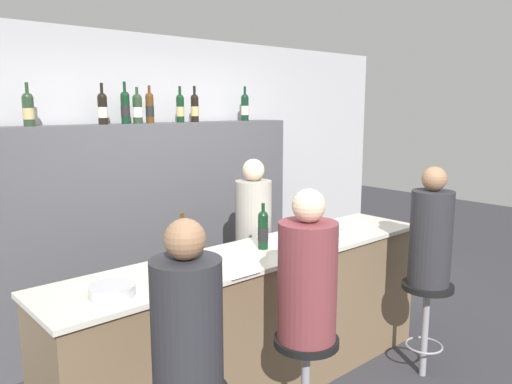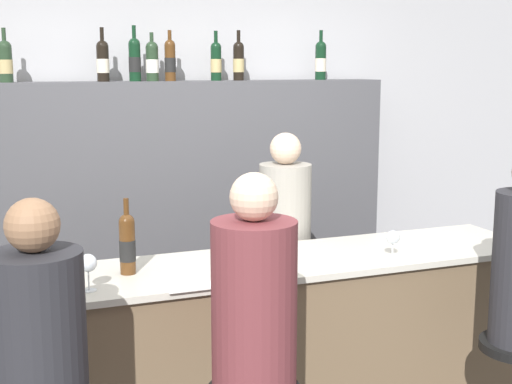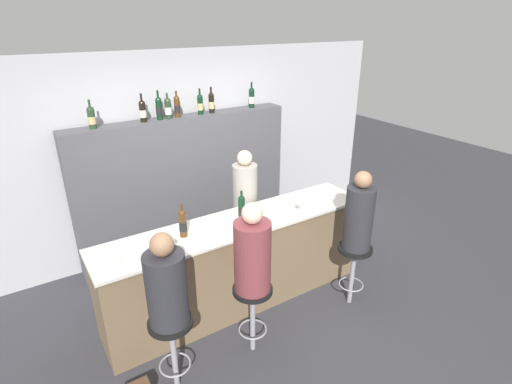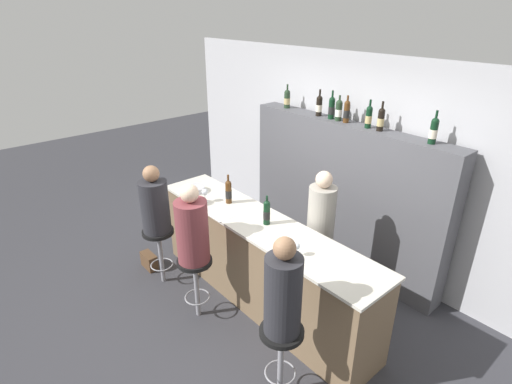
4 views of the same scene
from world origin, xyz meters
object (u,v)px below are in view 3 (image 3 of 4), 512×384
at_px(wine_bottle_backbar_3, 168,108).
at_px(bartender, 245,217).
at_px(wine_bottle_backbar_2, 159,108).
at_px(wine_bottle_backbar_5, 200,104).
at_px(guest_seated_right, 359,215).
at_px(wine_bottle_backbar_6, 211,102).
at_px(metal_bowl, 134,255).
at_px(guest_seated_left, 166,285).
at_px(wine_bottle_counter_0, 183,223).
at_px(guest_seated_middle, 252,253).
at_px(bar_stool_right, 354,260).
at_px(wine_bottle_counter_1, 242,207).
at_px(wine_bottle_backbar_7, 252,97).
at_px(bar_stool_left, 172,336).
at_px(wine_bottle_backbar_1, 143,111).
at_px(wine_glass_1, 300,204).
at_px(wine_bottle_backbar_0, 91,117).
at_px(wine_glass_0, 170,240).
at_px(wine_bottle_backbar_4, 177,106).
at_px(bar_stool_middle, 253,302).

relative_size(wine_bottle_backbar_3, bartender, 0.19).
xyz_separation_m(wine_bottle_backbar_2, wine_bottle_backbar_3, (0.11, 0.00, -0.01)).
bearing_deg(wine_bottle_backbar_5, guest_seated_right, -69.19).
distance_m(wine_bottle_backbar_5, wine_bottle_backbar_6, 0.15).
height_order(wine_bottle_backbar_6, metal_bowl, wine_bottle_backbar_6).
xyz_separation_m(wine_bottle_backbar_5, guest_seated_right, (0.77, -2.02, -0.87)).
xyz_separation_m(wine_bottle_backbar_3, guest_seated_left, (-0.88, -2.02, -0.91)).
xyz_separation_m(wine_bottle_counter_0, wine_bottle_backbar_3, (0.44, 1.31, 0.81)).
relative_size(wine_bottle_counter_0, metal_bowl, 1.45).
height_order(guest_seated_middle, bar_stool_right, guest_seated_middle).
bearing_deg(wine_bottle_counter_0, wine_bottle_backbar_5, 56.99).
height_order(wine_bottle_counter_1, guest_seated_right, guest_seated_right).
distance_m(wine_bottle_backbar_7, metal_bowl, 2.72).
height_order(wine_bottle_backbar_2, bar_stool_left, wine_bottle_backbar_2).
bearing_deg(wine_bottle_backbar_1, wine_bottle_counter_0, -95.88).
relative_size(wine_bottle_backbar_7, bartender, 0.21).
bearing_deg(wine_glass_1, wine_bottle_backbar_0, 138.21).
height_order(wine_bottle_counter_1, wine_bottle_backbar_7, wine_bottle_backbar_7).
xyz_separation_m(wine_bottle_counter_0, wine_bottle_backbar_1, (0.14, 1.31, 0.81)).
xyz_separation_m(bar_stool_left, guest_seated_left, (0.00, 0.00, 0.50)).
relative_size(wine_glass_0, bar_stool_right, 0.22).
relative_size(wine_bottle_counter_0, bartender, 0.22).
xyz_separation_m(wine_bottle_backbar_5, guest_seated_left, (-1.30, -2.02, -0.91)).
bearing_deg(guest_seated_right, wine_bottle_backbar_0, 135.34).
bearing_deg(guest_seated_left, wine_bottle_backbar_2, 69.07).
height_order(wine_bottle_backbar_6, guest_seated_right, wine_bottle_backbar_6).
height_order(wine_bottle_counter_0, guest_seated_left, guest_seated_left).
relative_size(wine_bottle_backbar_0, wine_bottle_backbar_2, 0.92).
bearing_deg(wine_bottle_backbar_5, bar_stool_left, -122.70).
relative_size(wine_bottle_backbar_2, guest_seated_left, 0.42).
relative_size(wine_bottle_backbar_4, metal_bowl, 1.31).
bearing_deg(wine_bottle_backbar_5, bartender, -81.57).
relative_size(wine_bottle_backbar_1, wine_bottle_backbar_2, 0.95).
height_order(wine_bottle_backbar_1, wine_bottle_backbar_5, wine_bottle_backbar_1).
bearing_deg(wine_bottle_backbar_0, wine_glass_0, -81.67).
relative_size(guest_seated_left, bar_stool_right, 1.12).
bearing_deg(wine_bottle_backbar_6, wine_bottle_counter_0, -127.48).
height_order(wine_bottle_backbar_1, wine_bottle_backbar_4, wine_bottle_backbar_1).
xyz_separation_m(wine_bottle_backbar_3, wine_glass_0, (-0.64, -1.50, -0.84)).
bearing_deg(metal_bowl, wine_glass_0, -12.07).
bearing_deg(wine_bottle_backbar_5, wine_bottle_backbar_0, 180.00).
bearing_deg(bar_stool_middle, guest_seated_middle, -90.00).
relative_size(wine_glass_0, bartender, 0.10).
bearing_deg(wine_bottle_backbar_4, guest_seated_right, -62.11).
distance_m(wine_bottle_backbar_0, wine_bottle_backbar_3, 0.86).
xyz_separation_m(wine_bottle_counter_0, guest_seated_middle, (0.34, -0.71, -0.08)).
bearing_deg(wine_bottle_backbar_1, metal_bowl, -114.45).
relative_size(metal_bowl, bar_stool_middle, 0.33).
bearing_deg(wine_bottle_backbar_0, wine_bottle_counter_0, -72.21).
relative_size(wine_bottle_backbar_1, guest_seated_middle, 0.38).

